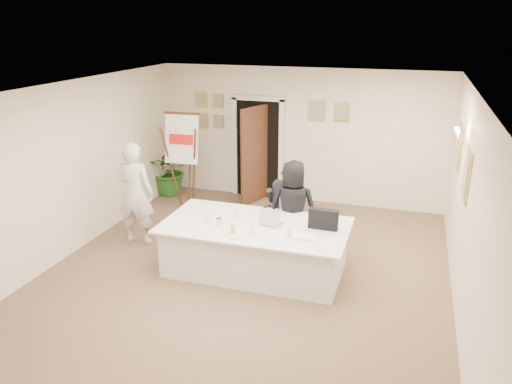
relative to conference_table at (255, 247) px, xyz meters
The scene contains 28 objects.
floor 0.43m from the conference_table, 129.73° to the right, with size 7.00×7.00×0.00m, color brown.
ceiling 2.41m from the conference_table, 129.73° to the right, with size 6.00×7.00×0.02m, color white.
wall_back 3.52m from the conference_table, 91.76° to the left, with size 6.00×0.10×2.80m, color white.
wall_front 3.76m from the conference_table, 91.64° to the right, with size 6.00×0.10×2.80m, color white.
wall_left 3.27m from the conference_table, behind, with size 0.10×7.00×2.80m, color white.
wall_right 3.07m from the conference_table, ahead, with size 0.10×7.00×2.80m, color white.
doorway 3.41m from the conference_table, 107.16° to the left, with size 1.14×0.86×2.20m.
pictures_back_wall 3.76m from the conference_table, 105.12° to the left, with size 3.40×0.06×0.80m, color gold, non-canonical shape.
pictures_right_wall 3.35m from the conference_table, 20.56° to the left, with size 0.06×2.20×0.80m, color gold, non-canonical shape.
wall_sconce 3.45m from the conference_table, 21.03° to the left, with size 0.20×0.30×0.24m, color gold, non-canonical shape.
conference_table is the anchor object (origin of this frame).
seated_man 1.15m from the conference_table, 80.39° to the left, with size 0.58×0.61×1.34m, color black, non-canonical shape.
flip_chart 3.11m from the conference_table, 135.31° to the left, with size 0.69×0.45×1.96m.
standing_man 2.35m from the conference_table, behind, with size 0.66×0.43×1.80m, color silver.
standing_woman 0.96m from the conference_table, 62.93° to the left, with size 0.78×0.51×1.60m, color black.
potted_palm 4.10m from the conference_table, 135.18° to the left, with size 1.01×0.88×1.12m, color #21571D.
laptop 0.58m from the conference_table, 24.23° to the left, with size 0.33×0.35×0.28m, color #B7BABC, non-canonical shape.
laptop_bag 1.15m from the conference_table, ahead, with size 0.44×0.12×0.30m, color black.
paper_stack 0.94m from the conference_table, 17.33° to the right, with size 0.33×0.23×0.03m, color white.
plate_left 1.07m from the conference_table, 160.23° to the right, with size 0.20×0.20×0.01m, color white.
plate_mid 0.86m from the conference_table, 147.80° to the right, with size 0.24×0.24×0.01m, color white.
plate_near 0.66m from the conference_table, 102.45° to the right, with size 0.22×0.22×0.01m, color white.
glass_a 0.86m from the conference_table, behind, with size 0.07×0.07×0.14m, color silver.
glass_b 0.57m from the conference_table, 79.81° to the right, with size 0.07×0.07×0.14m, color silver.
glass_c 0.80m from the conference_table, 25.22° to the right, with size 0.06×0.06×0.14m, color silver.
glass_d 0.61m from the conference_table, 154.28° to the left, with size 0.06×0.06×0.14m, color silver.
oj_glass 0.64m from the conference_table, 116.86° to the right, with size 0.06×0.06×0.13m, color orange.
steel_jug 0.70m from the conference_table, 159.63° to the right, with size 0.08×0.08×0.11m, color silver.
Camera 1 is at (2.23, -6.49, 3.71)m, focal length 35.00 mm.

